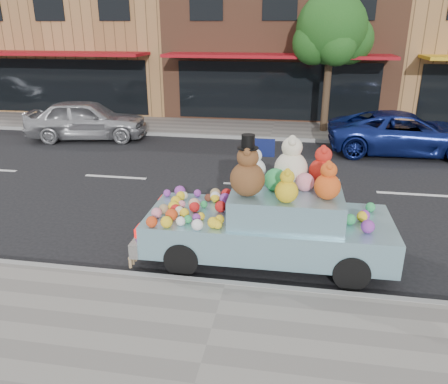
% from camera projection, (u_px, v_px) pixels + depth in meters
% --- Properties ---
extents(ground, '(120.00, 120.00, 0.00)m').
position_uv_depth(ground, '(257.00, 185.00, 11.70)').
color(ground, black).
rests_on(ground, ground).
extents(near_sidewalk, '(60.00, 3.00, 0.12)m').
position_uv_depth(near_sidewalk, '(207.00, 348.00, 5.70)').
color(near_sidewalk, gray).
rests_on(near_sidewalk, ground).
extents(far_sidewalk, '(60.00, 3.00, 0.12)m').
position_uv_depth(far_sidewalk, '(273.00, 130.00, 17.67)').
color(far_sidewalk, gray).
rests_on(far_sidewalk, ground).
extents(near_kerb, '(60.00, 0.12, 0.13)m').
position_uv_depth(near_kerb, '(226.00, 285.00, 7.07)').
color(near_kerb, gray).
rests_on(near_kerb, ground).
extents(far_kerb, '(60.00, 0.12, 0.13)m').
position_uv_depth(far_kerb, '(270.00, 139.00, 16.28)').
color(far_kerb, gray).
rests_on(far_kerb, ground).
extents(storefront_left, '(10.00, 9.80, 7.30)m').
position_uv_depth(storefront_left, '(92.00, 33.00, 23.01)').
color(storefront_left, '#A07043').
rests_on(storefront_left, ground).
extents(storefront_mid, '(10.00, 9.80, 7.30)m').
position_uv_depth(storefront_mid, '(283.00, 34.00, 21.43)').
color(storefront_mid, brown).
rests_on(storefront_mid, ground).
extents(street_tree, '(3.00, 2.70, 5.22)m').
position_uv_depth(street_tree, '(332.00, 35.00, 16.10)').
color(street_tree, '#38281C').
rests_on(street_tree, ground).
extents(car_silver, '(4.62, 2.54, 1.49)m').
position_uv_depth(car_silver, '(87.00, 120.00, 16.21)').
color(car_silver, '#B2B3B7').
rests_on(car_silver, ground).
extents(car_blue, '(5.01, 2.44, 1.37)m').
position_uv_depth(car_blue, '(405.00, 133.00, 14.41)').
color(car_blue, navy).
rests_on(car_blue, ground).
extents(art_car, '(4.51, 1.82, 2.39)m').
position_uv_depth(art_car, '(269.00, 218.00, 7.75)').
color(art_car, black).
rests_on(art_car, ground).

